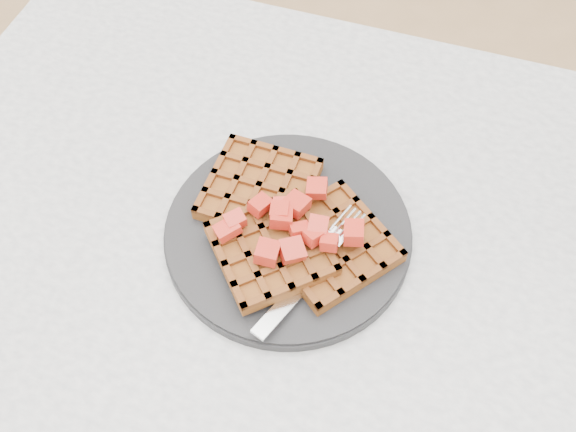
{
  "coord_description": "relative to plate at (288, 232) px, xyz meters",
  "views": [
    {
      "loc": [
        -0.01,
        -0.31,
        1.35
      ],
      "look_at": [
        -0.12,
        0.04,
        0.79
      ],
      "focal_mm": 40.0,
      "sensor_mm": 36.0,
      "label": 1
    }
  ],
  "objects": [
    {
      "name": "strawberry_pile",
      "position": [
        0.0,
        0.0,
        0.05
      ],
      "size": [
        0.15,
        0.15,
        0.02
      ],
      "primitive_type": null,
      "color": "#A60A00",
      "rests_on": "waffles"
    },
    {
      "name": "fork",
      "position": [
        0.04,
        -0.04,
        0.02
      ],
      "size": [
        0.08,
        0.18,
        0.02
      ],
      "primitive_type": null,
      "rotation": [
        0.0,
        0.0,
        -0.34
      ],
      "color": "silver",
      "rests_on": "plate"
    },
    {
      "name": "waffles",
      "position": [
        0.0,
        -0.0,
        0.02
      ],
      "size": [
        0.23,
        0.21,
        0.03
      ],
      "color": "brown",
      "rests_on": "plate"
    },
    {
      "name": "plate",
      "position": [
        0.0,
        0.0,
        0.0
      ],
      "size": [
        0.27,
        0.27,
        0.02
      ],
      "primitive_type": "cylinder",
      "color": "black",
      "rests_on": "table"
    },
    {
      "name": "table",
      "position": [
        0.12,
        -0.04,
        -0.12
      ],
      "size": [
        1.2,
        0.8,
        0.75
      ],
      "color": "silver",
      "rests_on": "ground"
    }
  ]
}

